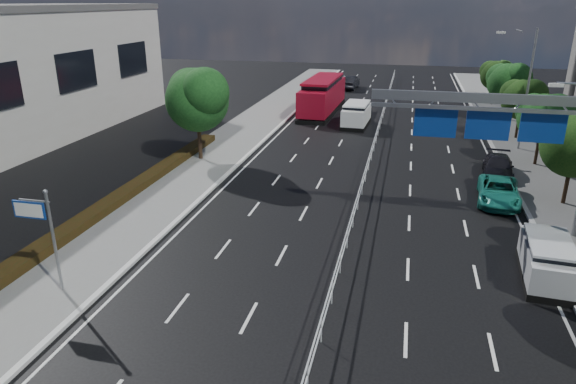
% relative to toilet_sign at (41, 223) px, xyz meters
% --- Properties ---
extents(ground, '(160.00, 160.00, 0.00)m').
position_rel_toilet_sign_xyz_m(ground, '(10.95, 0.00, -2.94)').
color(ground, black).
rests_on(ground, ground).
extents(sidewalk_near, '(5.00, 140.00, 0.14)m').
position_rel_toilet_sign_xyz_m(sidewalk_near, '(-0.55, 0.00, -2.87)').
color(sidewalk_near, slate).
rests_on(sidewalk_near, ground).
extents(kerb_near, '(0.25, 140.00, 0.15)m').
position_rel_toilet_sign_xyz_m(kerb_near, '(1.95, 0.00, -2.87)').
color(kerb_near, silver).
rests_on(kerb_near, ground).
extents(median_fence, '(0.05, 85.00, 1.02)m').
position_rel_toilet_sign_xyz_m(median_fence, '(10.95, 22.50, -2.42)').
color(median_fence, silver).
rests_on(median_fence, ground).
extents(hedge_near, '(1.00, 36.00, 0.44)m').
position_rel_toilet_sign_xyz_m(hedge_near, '(-2.35, 5.00, -2.58)').
color(hedge_near, black).
rests_on(hedge_near, sidewalk_near).
extents(toilet_sign, '(1.62, 0.18, 4.34)m').
position_rel_toilet_sign_xyz_m(toilet_sign, '(0.00, 0.00, 0.00)').
color(toilet_sign, gray).
rests_on(toilet_sign, ground).
extents(overhead_gantry, '(10.24, 0.38, 7.45)m').
position_rel_toilet_sign_xyz_m(overhead_gantry, '(17.69, 10.05, 2.66)').
color(overhead_gantry, gray).
rests_on(overhead_gantry, ground).
extents(streetlight_far, '(2.78, 2.40, 9.00)m').
position_rel_toilet_sign_xyz_m(streetlight_far, '(21.46, 26.00, 2.27)').
color(streetlight_far, gray).
rests_on(streetlight_far, ground).
extents(near_tree_back, '(4.84, 4.51, 6.69)m').
position_rel_toilet_sign_xyz_m(near_tree_back, '(-0.99, 17.97, 1.67)').
color(near_tree_back, black).
rests_on(near_tree_back, ground).
extents(far_tree_d, '(3.85, 3.59, 5.34)m').
position_rel_toilet_sign_xyz_m(far_tree_d, '(22.20, 14.48, 0.74)').
color(far_tree_d, black).
rests_on(far_tree_d, ground).
extents(far_tree_e, '(3.63, 3.38, 5.13)m').
position_rel_toilet_sign_xyz_m(far_tree_e, '(22.20, 21.98, 0.61)').
color(far_tree_e, black).
rests_on(far_tree_e, ground).
extents(far_tree_f, '(3.52, 3.28, 5.02)m').
position_rel_toilet_sign_xyz_m(far_tree_f, '(22.20, 29.48, 0.55)').
color(far_tree_f, black).
rests_on(far_tree_f, ground).
extents(far_tree_g, '(3.96, 3.69, 5.45)m').
position_rel_toilet_sign_xyz_m(far_tree_g, '(22.20, 36.98, 0.81)').
color(far_tree_g, black).
rests_on(far_tree_g, ground).
extents(far_tree_h, '(3.41, 3.18, 4.91)m').
position_rel_toilet_sign_xyz_m(far_tree_h, '(22.20, 44.48, 0.48)').
color(far_tree_h, black).
rests_on(far_tree_h, ground).
extents(white_minivan, '(2.36, 5.00, 2.13)m').
position_rel_toilet_sign_xyz_m(white_minivan, '(8.72, 31.31, -1.90)').
color(white_minivan, black).
rests_on(white_minivan, ground).
extents(red_bus, '(3.18, 11.83, 3.51)m').
position_rel_toilet_sign_xyz_m(red_bus, '(4.72, 36.49, -1.12)').
color(red_bus, black).
rests_on(red_bus, ground).
extents(near_car_silver, '(2.22, 4.55, 1.50)m').
position_rel_toilet_sign_xyz_m(near_car_silver, '(4.80, 40.62, -2.20)').
color(near_car_silver, silver).
rests_on(near_car_silver, ground).
extents(near_car_dark, '(2.10, 5.14, 1.66)m').
position_rel_toilet_sign_xyz_m(near_car_dark, '(5.69, 52.18, -2.11)').
color(near_car_dark, black).
rests_on(near_car_dark, ground).
extents(silver_minivan, '(2.11, 4.34, 1.75)m').
position_rel_toilet_sign_xyz_m(silver_minivan, '(19.25, 5.47, -2.08)').
color(silver_minivan, black).
rests_on(silver_minivan, ground).
extents(parked_car_teal, '(2.67, 4.98, 1.33)m').
position_rel_toilet_sign_xyz_m(parked_car_teal, '(18.63, 14.14, -2.28)').
color(parked_car_teal, '#1A7868').
rests_on(parked_car_teal, ground).
extents(parked_car_dark, '(2.35, 4.73, 1.32)m').
position_rel_toilet_sign_xyz_m(parked_car_dark, '(19.25, 19.00, -2.28)').
color(parked_car_dark, black).
rests_on(parked_car_dark, ground).
extents(pedestrian_b, '(1.12, 1.00, 1.90)m').
position_rel_toilet_sign_xyz_m(pedestrian_b, '(23.30, 24.50, -1.85)').
color(pedestrian_b, gray).
rests_on(pedestrian_b, sidewalk_far).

